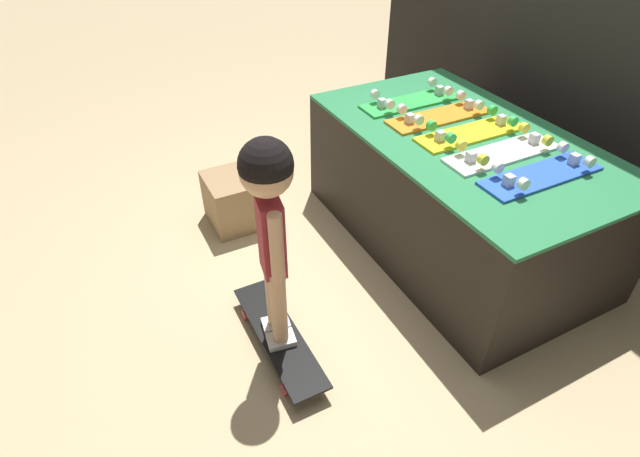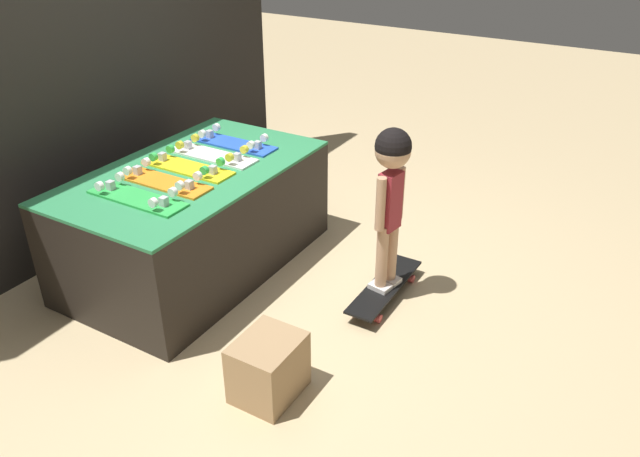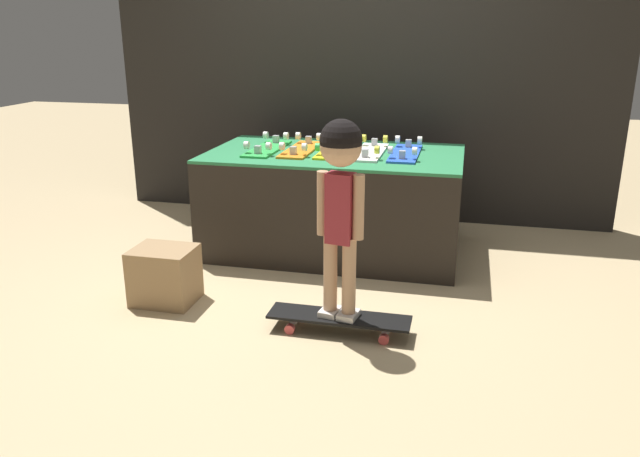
# 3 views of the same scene
# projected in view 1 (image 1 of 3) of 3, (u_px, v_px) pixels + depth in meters

# --- Properties ---
(ground_plane) EXTENTS (16.00, 16.00, 0.00)m
(ground_plane) POSITION_uv_depth(u_px,v_px,m) (363.00, 269.00, 2.83)
(ground_plane) COLOR tan
(back_wall) EXTENTS (4.03, 0.10, 2.45)m
(back_wall) POSITION_uv_depth(u_px,v_px,m) (619.00, 9.00, 2.62)
(back_wall) COLOR black
(back_wall) RESTS_ON ground_plane
(display_rack) EXTENTS (1.72, 1.00, 0.70)m
(display_rack) POSITION_uv_depth(u_px,v_px,m) (457.00, 191.00, 2.83)
(display_rack) COLOR black
(display_rack) RESTS_ON ground_plane
(skateboard_green_on_rack) EXTENTS (0.18, 0.62, 0.09)m
(skateboard_green_on_rack) POSITION_uv_depth(u_px,v_px,m) (411.00, 100.00, 2.93)
(skateboard_green_on_rack) COLOR green
(skateboard_green_on_rack) RESTS_ON display_rack
(skateboard_orange_on_rack) EXTENTS (0.18, 0.62, 0.09)m
(skateboard_orange_on_rack) POSITION_uv_depth(u_px,v_px,m) (440.00, 115.00, 2.77)
(skateboard_orange_on_rack) COLOR orange
(skateboard_orange_on_rack) RESTS_ON display_rack
(skateboard_yellow_on_rack) EXTENTS (0.18, 0.62, 0.09)m
(skateboard_yellow_on_rack) POSITION_uv_depth(u_px,v_px,m) (471.00, 131.00, 2.61)
(skateboard_yellow_on_rack) COLOR yellow
(skateboard_yellow_on_rack) RESTS_ON display_rack
(skateboard_white_on_rack) EXTENTS (0.18, 0.62, 0.09)m
(skateboard_white_on_rack) POSITION_uv_depth(u_px,v_px,m) (503.00, 151.00, 2.44)
(skateboard_white_on_rack) COLOR white
(skateboard_white_on_rack) RESTS_ON display_rack
(skateboard_blue_on_rack) EXTENTS (0.18, 0.62, 0.09)m
(skateboard_blue_on_rack) POSITION_uv_depth(u_px,v_px,m) (541.00, 173.00, 2.28)
(skateboard_blue_on_rack) COLOR blue
(skateboard_blue_on_rack) RESTS_ON display_rack
(skateboard_on_floor) EXTENTS (0.74, 0.19, 0.09)m
(skateboard_on_floor) POSITION_uv_depth(u_px,v_px,m) (279.00, 336.00, 2.35)
(skateboard_on_floor) COLOR black
(skateboard_on_floor) RESTS_ON ground_plane
(child) EXTENTS (0.24, 0.21, 1.02)m
(child) POSITION_uv_depth(u_px,v_px,m) (269.00, 211.00, 1.90)
(child) COLOR silver
(child) RESTS_ON skateboard_on_floor
(storage_box) EXTENTS (0.35, 0.29, 0.32)m
(storage_box) POSITION_uv_depth(u_px,v_px,m) (232.00, 201.00, 3.09)
(storage_box) COLOR #A37F56
(storage_box) RESTS_ON ground_plane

